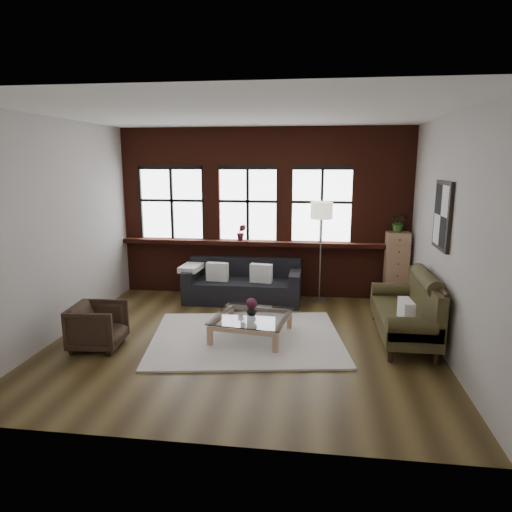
# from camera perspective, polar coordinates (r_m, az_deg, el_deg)

# --- Properties ---
(floor) EXTENTS (5.50, 5.50, 0.00)m
(floor) POSITION_cam_1_polar(r_m,az_deg,el_deg) (6.79, -1.52, -10.56)
(floor) COLOR #3E2E16
(floor) RESTS_ON ground
(ceiling) EXTENTS (5.50, 5.50, 0.00)m
(ceiling) POSITION_cam_1_polar(r_m,az_deg,el_deg) (6.31, -1.69, 17.41)
(ceiling) COLOR white
(ceiling) RESTS_ON ground
(wall_back) EXTENTS (5.50, 0.00, 5.50)m
(wall_back) POSITION_cam_1_polar(r_m,az_deg,el_deg) (8.81, 0.97, 5.41)
(wall_back) COLOR #B5AEA8
(wall_back) RESTS_ON ground
(wall_front) EXTENTS (5.50, 0.00, 5.50)m
(wall_front) POSITION_cam_1_polar(r_m,az_deg,el_deg) (3.96, -7.33, -2.73)
(wall_front) COLOR #B5AEA8
(wall_front) RESTS_ON ground
(wall_left) EXTENTS (0.00, 5.00, 5.00)m
(wall_left) POSITION_cam_1_polar(r_m,az_deg,el_deg) (7.31, -23.45, 3.10)
(wall_left) COLOR #B5AEA8
(wall_left) RESTS_ON ground
(wall_right) EXTENTS (0.00, 5.00, 5.00)m
(wall_right) POSITION_cam_1_polar(r_m,az_deg,el_deg) (6.52, 23.04, 2.17)
(wall_right) COLOR #B5AEA8
(wall_right) RESTS_ON ground
(brick_backwall) EXTENTS (5.50, 0.12, 3.20)m
(brick_backwall) POSITION_cam_1_polar(r_m,az_deg,el_deg) (8.75, 0.93, 5.36)
(brick_backwall) COLOR #4A1B11
(brick_backwall) RESTS_ON floor
(sill_ledge) EXTENTS (5.50, 0.30, 0.08)m
(sill_ledge) POSITION_cam_1_polar(r_m,az_deg,el_deg) (8.74, 0.85, 1.65)
(sill_ledge) COLOR #4A1B11
(sill_ledge) RESTS_ON brick_backwall
(window_left) EXTENTS (1.38, 0.10, 1.50)m
(window_left) POSITION_cam_1_polar(r_m,az_deg,el_deg) (9.13, -10.43, 6.38)
(window_left) COLOR black
(window_left) RESTS_ON brick_backwall
(window_mid) EXTENTS (1.38, 0.10, 1.50)m
(window_mid) POSITION_cam_1_polar(r_m,az_deg,el_deg) (8.78, -1.02, 6.37)
(window_mid) COLOR black
(window_mid) RESTS_ON brick_backwall
(window_right) EXTENTS (1.38, 0.10, 1.50)m
(window_right) POSITION_cam_1_polar(r_m,az_deg,el_deg) (8.69, 8.21, 6.19)
(window_right) COLOR black
(window_right) RESTS_ON brick_backwall
(wall_poster) EXTENTS (0.05, 0.74, 0.94)m
(wall_poster) POSITION_cam_1_polar(r_m,az_deg,el_deg) (6.76, 22.31, 4.70)
(wall_poster) COLOR black
(wall_poster) RESTS_ON wall_right
(shag_rug) EXTENTS (3.07, 2.58, 0.03)m
(shag_rug) POSITION_cam_1_polar(r_m,az_deg,el_deg) (6.86, -1.19, -10.20)
(shag_rug) COLOR beige
(shag_rug) RESTS_ON floor
(dark_sofa) EXTENTS (2.14, 0.87, 0.77)m
(dark_sofa) POSITION_cam_1_polar(r_m,az_deg,el_deg) (8.49, -1.67, -3.18)
(dark_sofa) COLOR black
(dark_sofa) RESTS_ON floor
(pillow_a) EXTENTS (0.41, 0.18, 0.34)m
(pillow_a) POSITION_cam_1_polar(r_m,az_deg,el_deg) (8.44, -4.86, -1.99)
(pillow_a) COLOR white
(pillow_a) RESTS_ON dark_sofa
(pillow_b) EXTENTS (0.42, 0.20, 0.34)m
(pillow_b) POSITION_cam_1_polar(r_m,az_deg,el_deg) (8.30, 0.65, -2.17)
(pillow_b) COLOR white
(pillow_b) RESTS_ON dark_sofa
(vintage_settee) EXTENTS (0.84, 1.88, 1.00)m
(vintage_settee) POSITION_cam_1_polar(r_m,az_deg,el_deg) (7.01, 17.97, -6.06)
(vintage_settee) COLOR #39341A
(vintage_settee) RESTS_ON floor
(pillow_settee) EXTENTS (0.17, 0.39, 0.34)m
(pillow_settee) POSITION_cam_1_polar(r_m,az_deg,el_deg) (6.43, 18.22, -6.71)
(pillow_settee) COLOR white
(pillow_settee) RESTS_ON vintage_settee
(armchair) EXTENTS (0.74, 0.73, 0.63)m
(armchair) POSITION_cam_1_polar(r_m,az_deg,el_deg) (6.82, -19.15, -8.28)
(armchair) COLOR black
(armchair) RESTS_ON floor
(coffee_table) EXTENTS (1.21, 1.21, 0.36)m
(coffee_table) POSITION_cam_1_polar(r_m,az_deg,el_deg) (6.84, -0.55, -8.84)
(coffee_table) COLOR tan
(coffee_table) RESTS_ON shag_rug
(vase) EXTENTS (0.18, 0.18, 0.15)m
(vase) POSITION_cam_1_polar(r_m,az_deg,el_deg) (6.76, -0.56, -6.83)
(vase) COLOR #B2B2B2
(vase) RESTS_ON coffee_table
(flowers) EXTENTS (0.16, 0.16, 0.16)m
(flowers) POSITION_cam_1_polar(r_m,az_deg,el_deg) (6.72, -0.56, -5.96)
(flowers) COLOR #5C1F34
(flowers) RESTS_ON vase
(drawer_chest) EXTENTS (0.41, 0.41, 1.32)m
(drawer_chest) POSITION_cam_1_polar(r_m,az_deg,el_deg) (8.79, 17.08, -1.35)
(drawer_chest) COLOR tan
(drawer_chest) RESTS_ON floor
(potted_plant_top) EXTENTS (0.36, 0.33, 0.35)m
(potted_plant_top) POSITION_cam_1_polar(r_m,az_deg,el_deg) (8.64, 17.42, 4.05)
(potted_plant_top) COLOR #2D5923
(potted_plant_top) RESTS_ON drawer_chest
(floor_lamp) EXTENTS (0.40, 0.40, 2.00)m
(floor_lamp) POSITION_cam_1_polar(r_m,az_deg,el_deg) (8.48, 8.07, 0.95)
(floor_lamp) COLOR #A5A5A8
(floor_lamp) RESTS_ON floor
(sill_plant) EXTENTS (0.18, 0.15, 0.32)m
(sill_plant) POSITION_cam_1_polar(r_m,az_deg,el_deg) (8.74, -1.86, 2.96)
(sill_plant) COLOR #5C1F34
(sill_plant) RESTS_ON sill_ledge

